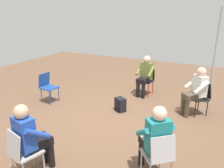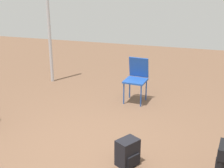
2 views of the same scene
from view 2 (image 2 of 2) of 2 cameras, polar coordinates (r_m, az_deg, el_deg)
ground_plane at (r=4.42m, az=-5.24°, el=-12.86°), size 14.00×14.00×0.00m
chair_south at (r=5.98m, az=4.54°, el=1.35°), size 0.44×0.47×0.85m
backpack_near_laptop_user at (r=4.15m, az=2.84°, el=-12.61°), size 0.32×0.34×0.36m
tent_pole_far at (r=7.05m, az=-11.47°, el=10.49°), size 0.07×0.07×2.58m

